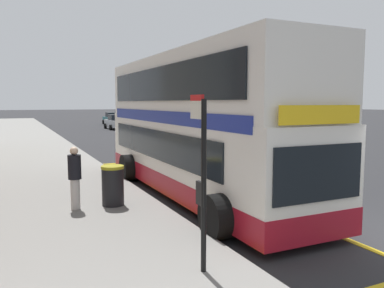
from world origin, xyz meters
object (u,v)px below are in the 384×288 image
(parked_car_navy_far, at_px, (199,131))
(parked_car_teal_kerbside, at_px, (112,119))
(double_decker_bus, at_px, (195,131))
(bus_stop_sign, at_px, (202,170))
(parked_car_silver_distant, at_px, (116,122))
(pedestrian_waiting_near_sign, at_px, (75,175))
(litter_bin, at_px, (113,185))

(parked_car_navy_far, bearing_deg, parked_car_teal_kerbside, -88.65)
(parked_car_teal_kerbside, distance_m, parked_car_navy_far, 25.82)
(double_decker_bus, relative_size, bus_stop_sign, 3.74)
(parked_car_silver_distant, bearing_deg, pedestrian_waiting_near_sign, -105.14)
(parked_car_silver_distant, xyz_separation_m, parked_car_navy_far, (2.13, -16.47, 0.00))
(bus_stop_sign, relative_size, parked_car_navy_far, 0.70)
(parked_car_silver_distant, xyz_separation_m, pedestrian_waiting_near_sign, (-9.11, -31.98, 0.24))
(bus_stop_sign, height_order, pedestrian_waiting_near_sign, bus_stop_sign)
(double_decker_bus, distance_m, bus_stop_sign, 5.97)
(bus_stop_sign, distance_m, parked_car_navy_far, 22.58)
(parked_car_teal_kerbside, relative_size, parked_car_silver_distant, 1.00)
(double_decker_bus, xyz_separation_m, pedestrian_waiting_near_sign, (-3.83, -0.67, -1.02))
(litter_bin, bearing_deg, bus_stop_sign, -85.68)
(double_decker_bus, bearing_deg, parked_car_silver_distant, 80.42)
(pedestrian_waiting_near_sign, bearing_deg, litter_bin, -1.54)
(bus_stop_sign, xyz_separation_m, litter_bin, (-0.36, 4.73, -1.15))
(parked_car_teal_kerbside, relative_size, litter_bin, 3.84)
(bus_stop_sign, height_order, parked_car_teal_kerbside, bus_stop_sign)
(litter_bin, bearing_deg, pedestrian_waiting_near_sign, 178.46)
(bus_stop_sign, height_order, parked_car_navy_far, bus_stop_sign)
(bus_stop_sign, bearing_deg, litter_bin, 94.32)
(bus_stop_sign, bearing_deg, parked_car_silver_distant, 78.08)
(double_decker_bus, height_order, parked_car_silver_distant, double_decker_bus)
(double_decker_bus, xyz_separation_m, parked_car_navy_far, (7.42, 14.84, -1.26))
(double_decker_bus, bearing_deg, parked_car_navy_far, 63.44)
(bus_stop_sign, distance_m, parked_car_silver_distant, 37.56)
(pedestrian_waiting_near_sign, bearing_deg, parked_car_silver_distant, 74.10)
(bus_stop_sign, height_order, litter_bin, bus_stop_sign)
(parked_car_silver_distant, relative_size, pedestrian_waiting_near_sign, 2.53)
(bus_stop_sign, relative_size, parked_car_silver_distant, 0.70)
(pedestrian_waiting_near_sign, bearing_deg, parked_car_navy_far, 54.06)
(double_decker_bus, distance_m, parked_car_teal_kerbside, 41.29)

